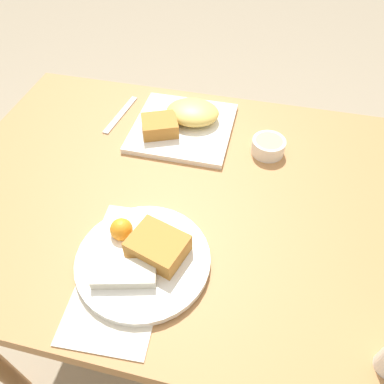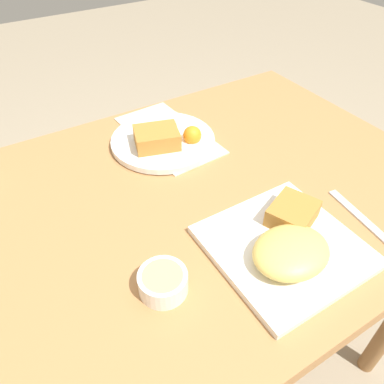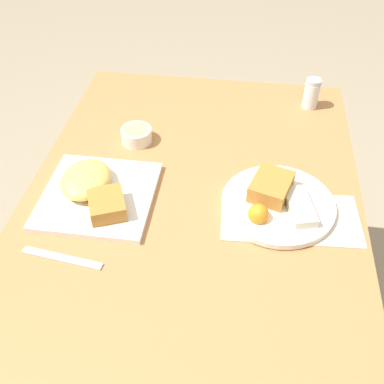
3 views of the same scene
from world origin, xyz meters
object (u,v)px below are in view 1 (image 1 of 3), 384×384
Objects in this scene: plate_oval_far at (144,256)px; sauce_ramekin at (268,146)px; plate_square_near at (184,121)px; butter_knife at (121,114)px.

plate_oval_far reaches higher than sauce_ramekin.
plate_oval_far is at bearing 93.70° from plate_square_near.
butter_knife is (0.40, -0.06, -0.02)m from sauce_ramekin.
plate_oval_far reaches higher than butter_knife.
plate_square_near is at bearing 92.18° from butter_knife.
plate_square_near reaches higher than plate_oval_far.
plate_square_near is 3.12× the size of sauce_ramekin.
plate_square_near reaches higher than butter_knife.
plate_oval_far is 3.15× the size of sauce_ramekin.
plate_square_near is at bearing -11.41° from sauce_ramekin.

